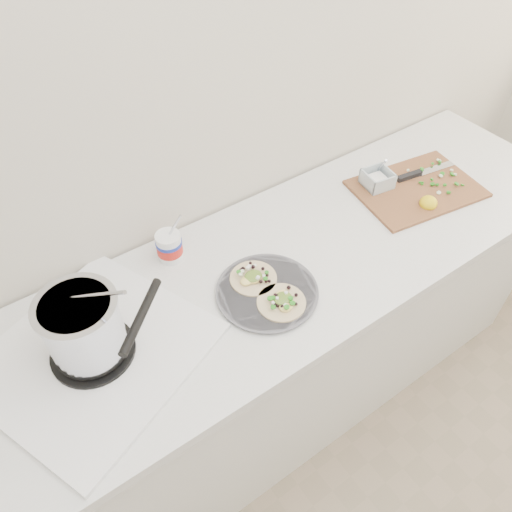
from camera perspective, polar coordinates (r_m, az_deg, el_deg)
counter at (r=1.93m, az=1.16°, el=-10.23°), size 2.44×0.66×0.90m
stove at (r=1.37m, az=-18.72°, el=-8.74°), size 0.70×0.68×0.26m
taco_plate at (r=1.48m, az=1.27°, el=-3.90°), size 0.31×0.31×0.04m
tub at (r=1.58m, az=-9.80°, el=1.45°), size 0.08×0.08×0.19m
cutboard at (r=1.93m, az=17.57°, el=7.74°), size 0.49×0.37×0.07m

